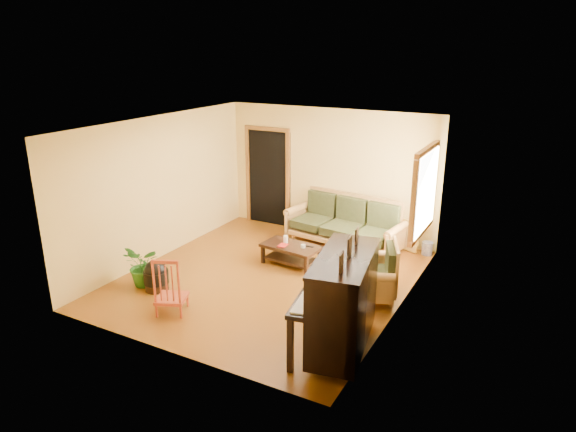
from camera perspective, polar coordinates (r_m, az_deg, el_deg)
The scene contains 16 objects.
floor at distance 8.78m, azimuth -2.21°, elevation -6.92°, with size 5.00×5.00×0.00m, color #5F310C.
doorway at distance 11.15m, azimuth -2.26°, elevation 4.25°, with size 1.08×0.16×2.05m, color black.
window at distance 8.63m, azimuth 14.96°, elevation 2.63°, with size 0.12×1.36×1.46m, color white.
sofa at distance 10.01m, azimuth 6.18°, elevation -0.72°, with size 2.29×0.96×0.98m, color #A1723B.
coffee_table at distance 9.23m, azimuth 0.35°, elevation -4.33°, with size 1.03×0.56×0.38m, color black.
armchair at distance 8.08m, azimuth 9.15°, elevation -5.94°, with size 0.87×0.91×0.91m, color #A1723B.
piano at distance 6.59m, azimuth 6.16°, elevation -9.74°, with size 0.88×1.50×1.33m, color black.
footstool at distance 8.58m, azimuth -14.41°, elevation -6.77°, with size 0.40×0.40×0.38m, color black.
red_chair at distance 7.74m, azimuth -12.91°, elevation -7.39°, with size 0.42×0.46×0.90m, color #99301B.
leaning_frame at distance 10.06m, azimuth 13.28°, elevation -2.13°, with size 0.46×0.10×0.61m, color gold.
ceramic_crock at distance 10.02m, azimuth 15.21°, elevation -3.49°, with size 0.20×0.20×0.25m, color #3549A0.
potted_plant at distance 8.70m, azimuth -15.70°, elevation -5.33°, with size 0.64×0.55×0.71m, color #215D1A.
book at distance 9.14m, azimuth -1.00°, elevation -3.22°, with size 0.15×0.20×0.02m, color #A51B16.
candle at distance 9.24m, azimuth -0.26°, elevation -2.59°, with size 0.08×0.08×0.13m, color white.
glass_jar at distance 9.03m, azimuth 1.70°, elevation -3.37°, with size 0.08×0.08×0.06m, color silver.
remote at distance 9.08m, azimuth 2.43°, elevation -3.40°, with size 0.14×0.04×0.01m, color black.
Camera 1 is at (4.05, -6.82, 3.77)m, focal length 32.00 mm.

